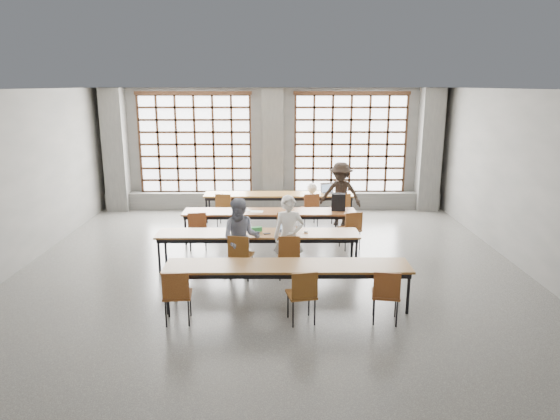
% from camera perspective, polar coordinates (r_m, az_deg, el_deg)
% --- Properties ---
extents(floor, '(11.00, 11.00, 0.00)m').
position_cam_1_polar(floor, '(9.74, -1.06, -7.43)').
color(floor, '#4F4F4C').
rests_on(floor, ground).
extents(ceiling, '(11.00, 11.00, 0.00)m').
position_cam_1_polar(ceiling, '(9.06, -1.17, 13.63)').
color(ceiling, silver).
rests_on(ceiling, floor).
extents(wall_back, '(10.00, 0.00, 10.00)m').
position_cam_1_polar(wall_back, '(14.67, -0.83, 6.98)').
color(wall_back, '#5E5E5C').
rests_on(wall_back, floor).
extents(wall_front, '(10.00, 0.00, 10.00)m').
position_cam_1_polar(wall_front, '(4.00, -2.19, -13.11)').
color(wall_front, '#5E5E5C').
rests_on(wall_front, floor).
extents(wall_left, '(0.00, 11.00, 11.00)m').
position_cam_1_polar(wall_left, '(10.57, -29.37, 2.33)').
color(wall_left, '#5E5E5C').
rests_on(wall_left, floor).
extents(wall_right, '(0.00, 11.00, 11.00)m').
position_cam_1_polar(wall_right, '(10.44, 27.51, 2.44)').
color(wall_right, '#5E5E5C').
rests_on(wall_right, floor).
extents(column_left, '(0.60, 0.55, 3.50)m').
position_cam_1_polar(column_left, '(15.12, -18.26, 6.48)').
color(column_left, '#535350').
rests_on(column_left, floor).
extents(column_mid, '(0.60, 0.55, 3.50)m').
position_cam_1_polar(column_mid, '(14.39, -0.83, 6.84)').
color(column_mid, '#535350').
rests_on(column_mid, floor).
extents(column_right, '(0.60, 0.55, 3.50)m').
position_cam_1_polar(column_right, '(15.04, 16.69, 6.56)').
color(column_right, '#535350').
rests_on(column_right, floor).
extents(window_left, '(3.32, 0.12, 3.00)m').
position_cam_1_polar(window_left, '(14.77, -9.67, 7.41)').
color(window_left, white).
rests_on(window_left, wall_back).
extents(window_right, '(3.32, 0.12, 3.00)m').
position_cam_1_polar(window_right, '(14.73, 8.03, 7.46)').
color(window_right, white).
rests_on(window_right, wall_back).
extents(sill_ledge, '(9.80, 0.35, 0.50)m').
position_cam_1_polar(sill_ledge, '(14.74, -0.81, 1.08)').
color(sill_ledge, '#535350').
rests_on(sill_ledge, floor).
extents(desk_row_a, '(4.00, 0.70, 0.73)m').
position_cam_1_polar(desk_row_a, '(13.44, -0.13, 1.61)').
color(desk_row_a, brown).
rests_on(desk_row_a, floor).
extents(desk_row_b, '(4.00, 0.70, 0.73)m').
position_cam_1_polar(desk_row_b, '(11.60, -1.20, -0.43)').
color(desk_row_b, brown).
rests_on(desk_row_b, floor).
extents(desk_row_c, '(4.00, 0.70, 0.73)m').
position_cam_1_polar(desk_row_c, '(9.93, -2.52, -2.95)').
color(desk_row_c, brown).
rests_on(desk_row_c, floor).
extents(desk_row_d, '(4.00, 0.70, 0.73)m').
position_cam_1_polar(desk_row_d, '(8.20, 0.88, -6.70)').
color(desk_row_d, brown).
rests_on(desk_row_d, floor).
extents(chair_back_left, '(0.47, 0.47, 0.88)m').
position_cam_1_polar(chair_back_left, '(12.93, -6.39, 0.44)').
color(chair_back_left, brown).
rests_on(chair_back_left, floor).
extents(chair_back_mid, '(0.49, 0.50, 0.88)m').
position_cam_1_polar(chair_back_mid, '(12.89, 3.50, 0.45)').
color(chair_back_mid, maroon).
rests_on(chair_back_mid, floor).
extents(chair_back_right, '(0.49, 0.50, 0.88)m').
position_cam_1_polar(chair_back_right, '(12.96, 7.03, 0.45)').
color(chair_back_right, brown).
rests_on(chair_back_right, floor).
extents(chair_mid_left, '(0.48, 0.49, 0.88)m').
position_cam_1_polar(chair_mid_left, '(11.16, -9.42, -1.88)').
color(chair_mid_left, brown).
rests_on(chair_mid_left, floor).
extents(chair_mid_centre, '(0.48, 0.48, 0.88)m').
position_cam_1_polar(chair_mid_centre, '(11.02, 0.78, -1.89)').
color(chair_mid_centre, brown).
rests_on(chair_mid_centre, floor).
extents(chair_mid_right, '(0.51, 0.52, 0.88)m').
position_cam_1_polar(chair_mid_right, '(11.14, 8.16, -1.86)').
color(chair_mid_right, maroon).
rests_on(chair_mid_right, floor).
extents(chair_front_left, '(0.49, 0.50, 0.88)m').
position_cam_1_polar(chair_front_left, '(9.39, -4.59, -4.82)').
color(chair_front_left, brown).
rests_on(chair_front_left, floor).
extents(chair_front_right, '(0.43, 0.43, 0.88)m').
position_cam_1_polar(chair_front_right, '(9.37, 1.03, -4.83)').
color(chair_front_right, brown).
rests_on(chair_front_right, floor).
extents(chair_near_left, '(0.45, 0.46, 0.88)m').
position_cam_1_polar(chair_near_left, '(7.81, -11.71, -9.11)').
color(chair_near_left, brown).
rests_on(chair_near_left, floor).
extents(chair_near_mid, '(0.50, 0.50, 0.88)m').
position_cam_1_polar(chair_near_mid, '(7.67, 2.61, -9.26)').
color(chair_near_mid, brown).
rests_on(chair_near_mid, floor).
extents(chair_near_right, '(0.48, 0.49, 0.88)m').
position_cam_1_polar(chair_near_right, '(7.84, 12.04, -9.05)').
color(chair_near_right, brown).
rests_on(chair_near_right, floor).
extents(student_male, '(0.61, 0.42, 1.59)m').
position_cam_1_polar(student_male, '(9.41, 1.01, -3.09)').
color(student_male, white).
rests_on(student_male, floor).
extents(student_female, '(0.77, 0.61, 1.54)m').
position_cam_1_polar(student_female, '(9.44, -4.47, -3.24)').
color(student_female, '#18224A').
rests_on(student_female, floor).
extents(student_back, '(1.21, 0.92, 1.65)m').
position_cam_1_polar(student_back, '(13.02, 6.94, 1.83)').
color(student_back, black).
rests_on(student_back, floor).
extents(laptop_front, '(0.41, 0.36, 0.26)m').
position_cam_1_polar(laptop_front, '(9.99, 0.71, -2.07)').
color(laptop_front, '#ABAAAF').
rests_on(laptop_front, desk_row_c).
extents(laptop_back, '(0.43, 0.40, 0.26)m').
position_cam_1_polar(laptop_back, '(13.59, 5.50, 2.23)').
color(laptop_back, '#ACACB1').
rests_on(laptop_back, desk_row_a).
extents(mouse, '(0.10, 0.07, 0.04)m').
position_cam_1_polar(mouse, '(9.90, 2.98, -2.51)').
color(mouse, silver).
rests_on(mouse, desk_row_c).
extents(green_box, '(0.26, 0.15, 0.09)m').
position_cam_1_polar(green_box, '(9.98, -2.80, -2.21)').
color(green_box, '#2B863E').
rests_on(green_box, desk_row_c).
extents(phone, '(0.14, 0.09, 0.01)m').
position_cam_1_polar(phone, '(9.81, -1.50, -2.72)').
color(phone, black).
rests_on(phone, desk_row_c).
extents(paper_sheet_a, '(0.36, 0.34, 0.00)m').
position_cam_1_polar(paper_sheet_a, '(11.65, -4.15, -0.05)').
color(paper_sheet_a, white).
rests_on(paper_sheet_a, desk_row_b).
extents(paper_sheet_b, '(0.32, 0.24, 0.00)m').
position_cam_1_polar(paper_sheet_b, '(11.54, -2.69, -0.17)').
color(paper_sheet_b, white).
rests_on(paper_sheet_b, desk_row_b).
extents(backpack, '(0.34, 0.23, 0.40)m').
position_cam_1_polar(backpack, '(11.67, 6.68, 0.91)').
color(backpack, black).
rests_on(backpack, desk_row_b).
extents(plastic_bag, '(0.29, 0.25, 0.29)m').
position_cam_1_polar(plastic_bag, '(13.48, 3.70, 2.53)').
color(plastic_bag, white).
rests_on(plastic_bag, desk_row_a).
extents(red_pouch, '(0.21, 0.13, 0.06)m').
position_cam_1_polar(red_pouch, '(7.90, -11.63, -9.13)').
color(red_pouch, maroon).
rests_on(red_pouch, chair_near_left).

